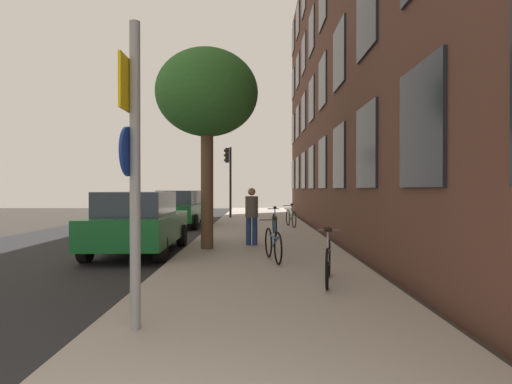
{
  "coord_description": "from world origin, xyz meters",
  "views": [
    {
      "loc": [
        0.93,
        -1.25,
        1.71
      ],
      "look_at": [
        0.92,
        10.43,
        1.62
      ],
      "focal_mm": 29.53,
      "sensor_mm": 36.0,
      "label": 1
    }
  ],
  "objects_px": {
    "bicycle_0": "(328,261)",
    "bicycle_3": "(291,218)",
    "pedestrian_0": "(252,212)",
    "car_1": "(181,208)",
    "traffic_light": "(229,170)",
    "sign_post": "(133,158)",
    "car_0": "(139,222)",
    "bicycle_2": "(275,223)",
    "tree_near": "(207,95)",
    "bicycle_1": "(273,244)"
  },
  "relations": [
    {
      "from": "car_0",
      "to": "car_1",
      "type": "height_order",
      "value": "same"
    },
    {
      "from": "sign_post",
      "to": "car_0",
      "type": "xyz_separation_m",
      "value": [
        -1.67,
        6.21,
        -1.21
      ]
    },
    {
      "from": "traffic_light",
      "to": "bicycle_0",
      "type": "relative_size",
      "value": 2.28
    },
    {
      "from": "tree_near",
      "to": "car_1",
      "type": "xyz_separation_m",
      "value": [
        -2.07,
        7.58,
        -3.36
      ]
    },
    {
      "from": "traffic_light",
      "to": "bicycle_3",
      "type": "height_order",
      "value": "traffic_light"
    },
    {
      "from": "pedestrian_0",
      "to": "car_1",
      "type": "xyz_separation_m",
      "value": [
        -3.25,
        6.92,
        -0.2
      ]
    },
    {
      "from": "sign_post",
      "to": "traffic_light",
      "type": "relative_size",
      "value": 0.9
    },
    {
      "from": "sign_post",
      "to": "traffic_light",
      "type": "xyz_separation_m",
      "value": [
        -0.11,
        18.39,
        0.72
      ]
    },
    {
      "from": "bicycle_2",
      "to": "car_0",
      "type": "relative_size",
      "value": 0.38
    },
    {
      "from": "bicycle_0",
      "to": "bicycle_1",
      "type": "height_order",
      "value": "bicycle_1"
    },
    {
      "from": "traffic_light",
      "to": "bicycle_1",
      "type": "height_order",
      "value": "traffic_light"
    },
    {
      "from": "tree_near",
      "to": "bicycle_3",
      "type": "relative_size",
      "value": 3.0
    },
    {
      "from": "sign_post",
      "to": "bicycle_0",
      "type": "xyz_separation_m",
      "value": [
        2.61,
        2.34,
        -1.56
      ]
    },
    {
      "from": "bicycle_2",
      "to": "car_1",
      "type": "bearing_deg",
      "value": 134.15
    },
    {
      "from": "bicycle_1",
      "to": "pedestrian_0",
      "type": "relative_size",
      "value": 1.02
    },
    {
      "from": "tree_near",
      "to": "pedestrian_0",
      "type": "relative_size",
      "value": 3.28
    },
    {
      "from": "tree_near",
      "to": "car_0",
      "type": "height_order",
      "value": "tree_near"
    },
    {
      "from": "bicycle_1",
      "to": "bicycle_2",
      "type": "xyz_separation_m",
      "value": [
        0.27,
        5.38,
        -0.0
      ]
    },
    {
      "from": "bicycle_0",
      "to": "car_0",
      "type": "distance_m",
      "value": 5.78
    },
    {
      "from": "sign_post",
      "to": "bicycle_2",
      "type": "height_order",
      "value": "sign_post"
    },
    {
      "from": "bicycle_3",
      "to": "car_0",
      "type": "distance_m",
      "value": 8.05
    },
    {
      "from": "sign_post",
      "to": "car_1",
      "type": "relative_size",
      "value": 0.79
    },
    {
      "from": "sign_post",
      "to": "pedestrian_0",
      "type": "relative_size",
      "value": 2.16
    },
    {
      "from": "bicycle_0",
      "to": "car_1",
      "type": "relative_size",
      "value": 0.39
    },
    {
      "from": "bicycle_1",
      "to": "bicycle_3",
      "type": "relative_size",
      "value": 0.93
    },
    {
      "from": "traffic_light",
      "to": "bicycle_1",
      "type": "bearing_deg",
      "value": -82.3
    },
    {
      "from": "car_1",
      "to": "traffic_light",
      "type": "bearing_deg",
      "value": 66.98
    },
    {
      "from": "pedestrian_0",
      "to": "tree_near",
      "type": "bearing_deg",
      "value": -150.6
    },
    {
      "from": "bicycle_3",
      "to": "car_1",
      "type": "height_order",
      "value": "car_1"
    },
    {
      "from": "sign_post",
      "to": "car_0",
      "type": "bearing_deg",
      "value": 105.03
    },
    {
      "from": "bicycle_0",
      "to": "car_0",
      "type": "bearing_deg",
      "value": 137.89
    },
    {
      "from": "bicycle_0",
      "to": "bicycle_3",
      "type": "relative_size",
      "value": 0.97
    },
    {
      "from": "bicycle_0",
      "to": "bicycle_3",
      "type": "height_order",
      "value": "bicycle_3"
    },
    {
      "from": "traffic_light",
      "to": "bicycle_3",
      "type": "distance_m",
      "value": 6.68
    },
    {
      "from": "bicycle_2",
      "to": "car_0",
      "type": "bearing_deg",
      "value": -135.46
    },
    {
      "from": "bicycle_1",
      "to": "car_1",
      "type": "height_order",
      "value": "car_1"
    },
    {
      "from": "pedestrian_0",
      "to": "car_0",
      "type": "xyz_separation_m",
      "value": [
        -2.94,
        -0.87,
        -0.2
      ]
    },
    {
      "from": "traffic_light",
      "to": "tree_near",
      "type": "bearing_deg",
      "value": -89.02
    },
    {
      "from": "pedestrian_0",
      "to": "bicycle_3",
      "type": "bearing_deg",
      "value": 74.62
    },
    {
      "from": "bicycle_0",
      "to": "car_0",
      "type": "height_order",
      "value": "car_0"
    },
    {
      "from": "traffic_light",
      "to": "bicycle_0",
      "type": "xyz_separation_m",
      "value": [
        2.73,
        -16.05,
        -2.28
      ]
    },
    {
      "from": "sign_post",
      "to": "car_0",
      "type": "height_order",
      "value": "sign_post"
    },
    {
      "from": "pedestrian_0",
      "to": "car_1",
      "type": "bearing_deg",
      "value": 115.17
    },
    {
      "from": "bicycle_1",
      "to": "bicycle_2",
      "type": "height_order",
      "value": "same"
    },
    {
      "from": "bicycle_3",
      "to": "bicycle_1",
      "type": "bearing_deg",
      "value": -97.42
    },
    {
      "from": "sign_post",
      "to": "bicycle_1",
      "type": "distance_m",
      "value": 5.06
    },
    {
      "from": "bicycle_2",
      "to": "pedestrian_0",
      "type": "distance_m",
      "value": 2.93
    },
    {
      "from": "tree_near",
      "to": "pedestrian_0",
      "type": "distance_m",
      "value": 3.44
    },
    {
      "from": "traffic_light",
      "to": "bicycle_2",
      "type": "xyz_separation_m",
      "value": [
        2.15,
        -8.53,
        -2.27
      ]
    },
    {
      "from": "bicycle_0",
      "to": "pedestrian_0",
      "type": "relative_size",
      "value": 1.06
    }
  ]
}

